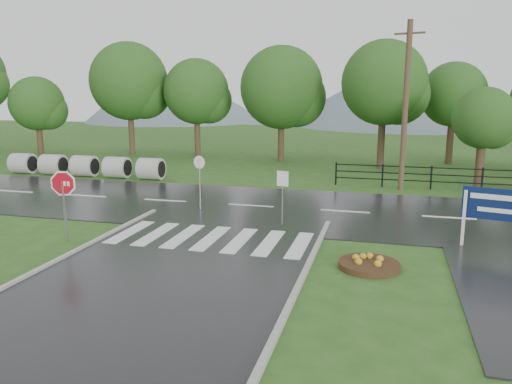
# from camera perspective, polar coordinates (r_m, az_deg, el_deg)

# --- Properties ---
(ground) EXTENTS (120.00, 120.00, 0.00)m
(ground) POSITION_cam_1_polar(r_m,az_deg,el_deg) (12.51, -13.11, -11.84)
(ground) COLOR #2B551C
(ground) RESTS_ON ground
(main_road) EXTENTS (90.00, 8.00, 0.04)m
(main_road) POSITION_cam_1_polar(r_m,az_deg,el_deg) (21.41, -0.60, -1.68)
(main_road) COLOR black
(main_road) RESTS_ON ground
(walkway) EXTENTS (2.20, 11.00, 0.04)m
(walkway) POSITION_cam_1_polar(r_m,az_deg,el_deg) (15.21, 25.43, -8.42)
(walkway) COLOR #28282B
(walkway) RESTS_ON ground
(crosswalk) EXTENTS (6.50, 2.80, 0.02)m
(crosswalk) POSITION_cam_1_polar(r_m,az_deg,el_deg) (16.79, -5.15, -5.26)
(crosswalk) COLOR silver
(crosswalk) RESTS_ON ground
(fence_west) EXTENTS (9.58, 0.08, 1.20)m
(fence_west) POSITION_cam_1_polar(r_m,az_deg,el_deg) (26.52, 19.40, 1.83)
(fence_west) COLOR black
(fence_west) RESTS_ON ground
(hills) EXTENTS (102.00, 48.00, 48.00)m
(hills) POSITION_cam_1_polar(r_m,az_deg,el_deg) (77.85, 12.80, -3.95)
(hills) COLOR slate
(hills) RESTS_ON ground
(treeline) EXTENTS (83.20, 5.20, 10.00)m
(treeline) POSITION_cam_1_polar(r_m,az_deg,el_deg) (34.74, 7.16, 3.36)
(treeline) COLOR #204C17
(treeline) RESTS_ON ground
(culvert_pipes) EXTENTS (9.70, 1.20, 1.20)m
(culvert_pipes) POSITION_cam_1_polar(r_m,az_deg,el_deg) (30.56, -18.99, 2.84)
(culvert_pipes) COLOR #9E9B93
(culvert_pipes) RESTS_ON ground
(stop_sign) EXTENTS (1.10, 0.26, 2.52)m
(stop_sign) POSITION_cam_1_polar(r_m,az_deg,el_deg) (17.26, -21.16, 0.29)
(stop_sign) COLOR #939399
(stop_sign) RESTS_ON ground
(estate_billboard) EXTENTS (2.15, 0.59, 1.93)m
(estate_billboard) POSITION_cam_1_polar(r_m,az_deg,el_deg) (17.20, 26.08, -1.65)
(estate_billboard) COLOR silver
(estate_billboard) RESTS_ON ground
(flower_bed) EXTENTS (1.71, 1.71, 0.34)m
(flower_bed) POSITION_cam_1_polar(r_m,az_deg,el_deg) (14.48, 12.80, -8.01)
(flower_bed) COLOR #332111
(flower_bed) RESTS_ON ground
(reg_sign_small) EXTENTS (0.44, 0.13, 2.04)m
(reg_sign_small) POSITION_cam_1_polar(r_m,az_deg,el_deg) (18.14, 3.05, 0.58)
(reg_sign_small) COLOR #939399
(reg_sign_small) RESTS_ON ground
(reg_sign_round) EXTENTS (0.52, 0.15, 2.29)m
(reg_sign_round) POSITION_cam_1_polar(r_m,az_deg,el_deg) (20.58, -6.46, 1.81)
(reg_sign_round) COLOR #939399
(reg_sign_round) RESTS_ON ground
(utility_pole_east) EXTENTS (1.42, 0.51, 8.18)m
(utility_pole_east) POSITION_cam_1_polar(r_m,az_deg,el_deg) (25.61, 16.71, 9.41)
(utility_pole_east) COLOR #473523
(utility_pole_east) RESTS_ON ground
(entrance_tree_left) EXTENTS (3.12, 3.12, 5.09)m
(entrance_tree_left) POSITION_cam_1_polar(r_m,az_deg,el_deg) (28.02, 24.59, 7.66)
(entrance_tree_left) COLOR #3D2B1C
(entrance_tree_left) RESTS_ON ground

